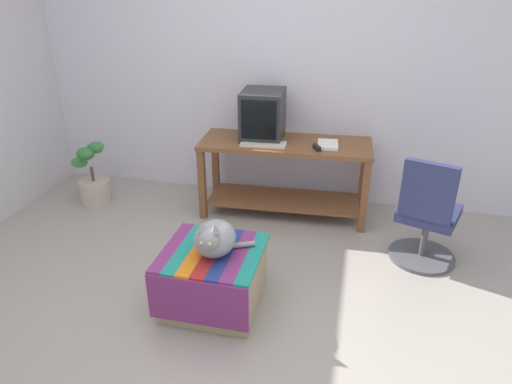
% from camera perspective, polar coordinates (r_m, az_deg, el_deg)
% --- Properties ---
extents(ground_plane, '(14.00, 14.00, 0.00)m').
position_cam_1_polar(ground_plane, '(3.22, -4.97, -15.22)').
color(ground_plane, '#9E9389').
extents(back_wall, '(8.00, 0.10, 2.60)m').
position_cam_1_polar(back_wall, '(4.50, 2.63, 15.29)').
color(back_wall, silver).
rests_on(back_wall, ground_plane).
extents(desk, '(1.56, 0.64, 0.71)m').
position_cam_1_polar(desk, '(4.27, 3.57, 3.32)').
color(desk, brown).
rests_on(desk, ground_plane).
extents(tv_monitor, '(0.39, 0.45, 0.44)m').
position_cam_1_polar(tv_monitor, '(4.23, 0.84, 9.46)').
color(tv_monitor, '#28282B').
rests_on(tv_monitor, desk).
extents(keyboard, '(0.41, 0.17, 0.02)m').
position_cam_1_polar(keyboard, '(4.09, 0.95, 5.94)').
color(keyboard, beige).
rests_on(keyboard, desk).
extents(book, '(0.20, 0.26, 0.03)m').
position_cam_1_polar(book, '(4.12, 8.84, 5.81)').
color(book, white).
rests_on(book, desk).
extents(ottoman_with_blanket, '(0.66, 0.64, 0.43)m').
position_cam_1_polar(ottoman_with_blanket, '(3.21, -5.32, -10.50)').
color(ottoman_with_blanket, tan).
rests_on(ottoman_with_blanket, ground_plane).
extents(cat, '(0.37, 0.36, 0.30)m').
position_cam_1_polar(cat, '(2.99, -5.15, -5.73)').
color(cat, gray).
rests_on(cat, ottoman_with_blanket).
extents(potted_plant, '(0.36, 0.35, 0.64)m').
position_cam_1_polar(potted_plant, '(4.82, -19.44, 1.26)').
color(potted_plant, '#B7A893').
rests_on(potted_plant, ground_plane).
extents(office_chair, '(0.53, 0.54, 0.89)m').
position_cam_1_polar(office_chair, '(3.78, 20.29, -3.11)').
color(office_chair, '#4C4C51').
rests_on(office_chair, ground_plane).
extents(stapler, '(0.08, 0.11, 0.04)m').
position_cam_1_polar(stapler, '(4.01, 7.51, 5.46)').
color(stapler, black).
rests_on(stapler, desk).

